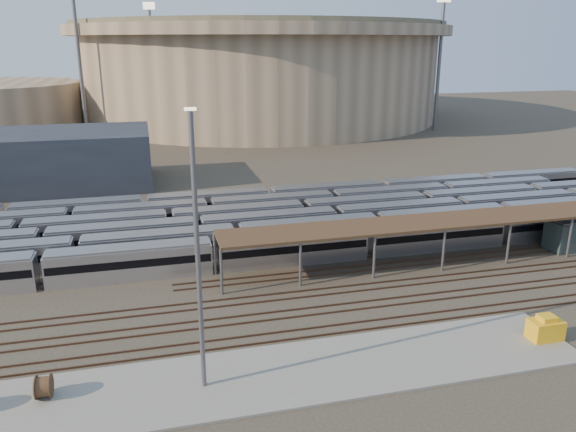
# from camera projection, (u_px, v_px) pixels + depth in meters

# --- Properties ---
(ground) EXTENTS (420.00, 420.00, 0.00)m
(ground) POSITION_uv_depth(u_px,v_px,m) (298.00, 291.00, 59.97)
(ground) COLOR #383026
(ground) RESTS_ON ground
(apron) EXTENTS (50.00, 9.00, 0.20)m
(apron) POSITION_uv_depth(u_px,v_px,m) (288.00, 374.00, 44.89)
(apron) COLOR gray
(apron) RESTS_ON ground
(subway_trains) EXTENTS (129.80, 23.90, 3.60)m
(subway_trains) POSITION_uv_depth(u_px,v_px,m) (264.00, 223.00, 76.57)
(subway_trains) COLOR silver
(subway_trains) RESTS_ON ground
(inspection_shed) EXTENTS (60.30, 6.00, 5.30)m
(inspection_shed) POSITION_uv_depth(u_px,v_px,m) (466.00, 220.00, 67.40)
(inspection_shed) COLOR #5E5D63
(inspection_shed) RESTS_ON ground
(empty_tracks) EXTENTS (170.00, 9.62, 0.18)m
(empty_tracks) POSITION_uv_depth(u_px,v_px,m) (312.00, 311.00, 55.32)
(empty_tracks) COLOR #4C3323
(empty_tracks) RESTS_ON ground
(stadium) EXTENTS (124.00, 124.00, 32.50)m
(stadium) POSITION_uv_depth(u_px,v_px,m) (260.00, 69.00, 190.41)
(stadium) COLOR #9D866A
(stadium) RESTS_ON ground
(service_building) EXTENTS (42.00, 20.00, 10.00)m
(service_building) POSITION_uv_depth(u_px,v_px,m) (31.00, 160.00, 101.03)
(service_building) COLOR #1E232D
(service_building) RESTS_ON ground
(floodlight_0) EXTENTS (4.00, 1.00, 38.40)m
(floodlight_0) POSITION_uv_depth(u_px,v_px,m) (79.00, 60.00, 148.39)
(floodlight_0) COLOR #5E5D63
(floodlight_0) RESTS_ON ground
(floodlight_2) EXTENTS (4.00, 1.00, 38.40)m
(floodlight_2) POSITION_uv_depth(u_px,v_px,m) (440.00, 59.00, 162.85)
(floodlight_2) COLOR #5E5D63
(floodlight_2) RESTS_ON ground
(floodlight_3) EXTENTS (4.00, 1.00, 38.40)m
(floodlight_3) POSITION_uv_depth(u_px,v_px,m) (152.00, 55.00, 199.35)
(floodlight_3) COLOR #5E5D63
(floodlight_3) RESTS_ON ground
(cable_reel_east) EXTENTS (1.09, 1.85, 1.80)m
(cable_reel_east) POSITION_uv_depth(u_px,v_px,m) (44.00, 387.00, 41.54)
(cable_reel_east) COLOR brown
(cable_reel_east) RESTS_ON apron
(yard_light_pole) EXTENTS (0.82, 0.36, 21.18)m
(yard_light_pole) POSITION_uv_depth(u_px,v_px,m) (198.00, 256.00, 40.07)
(yard_light_pole) COLOR #5E5D63
(yard_light_pole) RESTS_ON apron
(yellow_equipment) EXTENTS (2.90, 1.83, 1.80)m
(yellow_equipment) POSITION_uv_depth(u_px,v_px,m) (545.00, 329.00, 49.76)
(yellow_equipment) COLOR gold
(yellow_equipment) RESTS_ON apron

